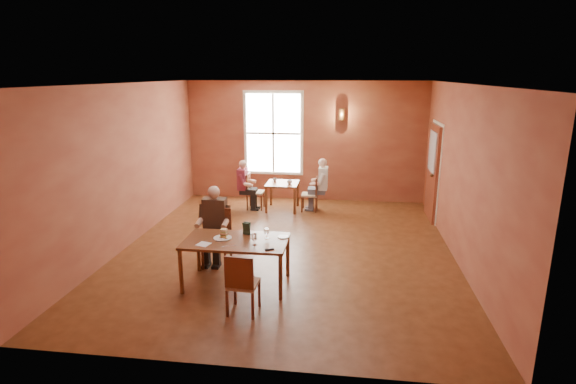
# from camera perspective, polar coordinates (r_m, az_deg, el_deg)

# --- Properties ---
(ground) EXTENTS (6.00, 7.00, 0.01)m
(ground) POSITION_cam_1_polar(r_m,az_deg,el_deg) (8.41, -0.18, -7.28)
(ground) COLOR brown
(ground) RESTS_ON ground
(wall_back) EXTENTS (6.00, 0.04, 3.00)m
(wall_back) POSITION_cam_1_polar(r_m,az_deg,el_deg) (11.40, 2.17, 6.42)
(wall_back) COLOR brown
(wall_back) RESTS_ON ground
(wall_front) EXTENTS (6.00, 0.04, 3.00)m
(wall_front) POSITION_cam_1_polar(r_m,az_deg,el_deg) (4.66, -5.96, -6.22)
(wall_front) COLOR brown
(wall_front) RESTS_ON ground
(wall_left) EXTENTS (0.04, 7.00, 3.00)m
(wall_left) POSITION_cam_1_polar(r_m,az_deg,el_deg) (8.88, -19.79, 3.13)
(wall_left) COLOR brown
(wall_left) RESTS_ON ground
(wall_right) EXTENTS (0.04, 7.00, 3.00)m
(wall_right) POSITION_cam_1_polar(r_m,az_deg,el_deg) (8.14, 21.24, 2.00)
(wall_right) COLOR brown
(wall_right) RESTS_ON ground
(ceiling) EXTENTS (6.00, 7.00, 0.04)m
(ceiling) POSITION_cam_1_polar(r_m,az_deg,el_deg) (7.80, -0.20, 13.61)
(ceiling) COLOR white
(ceiling) RESTS_ON wall_back
(window) EXTENTS (1.36, 0.10, 1.96)m
(window) POSITION_cam_1_polar(r_m,az_deg,el_deg) (11.42, -1.88, 7.45)
(window) COLOR white
(window) RESTS_ON wall_back
(door) EXTENTS (0.12, 1.04, 2.10)m
(door) POSITION_cam_1_polar(r_m,az_deg,el_deg) (10.42, 17.83, 2.40)
(door) COLOR maroon
(door) RESTS_ON ground
(wall_sconce) EXTENTS (0.16, 0.16, 0.28)m
(wall_sconce) POSITION_cam_1_polar(r_m,az_deg,el_deg) (11.17, 6.83, 9.77)
(wall_sconce) COLOR brown
(wall_sconce) RESTS_ON wall_back
(main_table) EXTENTS (1.56, 0.88, 0.73)m
(main_table) POSITION_cam_1_polar(r_m,az_deg,el_deg) (7.00, -6.55, -8.87)
(main_table) COLOR #613116
(main_table) RESTS_ON ground
(chair_diner_main) EXTENTS (0.43, 0.43, 0.96)m
(chair_diner_main) POSITION_cam_1_polar(r_m,az_deg,el_deg) (7.66, -9.06, -5.88)
(chair_diner_main) COLOR #5E3314
(chair_diner_main) RESTS_ON ground
(diner_main) EXTENTS (0.51, 0.51, 1.28)m
(diner_main) POSITION_cam_1_polar(r_m,az_deg,el_deg) (7.58, -9.18, -4.82)
(diner_main) COLOR black
(diner_main) RESTS_ON ground
(chair_empty) EXTENTS (0.41, 0.41, 0.88)m
(chair_empty) POSITION_cam_1_polar(r_m,az_deg,el_deg) (6.20, -5.71, -11.34)
(chair_empty) COLOR brown
(chair_empty) RESTS_ON ground
(plate_food) EXTENTS (0.37, 0.37, 0.04)m
(plate_food) POSITION_cam_1_polar(r_m,az_deg,el_deg) (6.93, -8.31, -5.75)
(plate_food) COLOR white
(plate_food) RESTS_ON main_table
(sandwich) EXTENTS (0.10, 0.10, 0.11)m
(sandwich) POSITION_cam_1_polar(r_m,az_deg,el_deg) (6.98, -8.13, -5.26)
(sandwich) COLOR #DFAF6F
(sandwich) RESTS_ON main_table
(goblet_a) EXTENTS (0.07, 0.07, 0.18)m
(goblet_a) POSITION_cam_1_polar(r_m,az_deg,el_deg) (6.85, -2.73, -5.23)
(goblet_a) COLOR white
(goblet_a) RESTS_ON main_table
(goblet_c) EXTENTS (0.09, 0.09, 0.19)m
(goblet_c) POSITION_cam_1_polar(r_m,az_deg,el_deg) (6.61, -4.31, -5.98)
(goblet_c) COLOR white
(goblet_c) RESTS_ON main_table
(menu_stand) EXTENTS (0.13, 0.09, 0.20)m
(menu_stand) POSITION_cam_1_polar(r_m,az_deg,el_deg) (7.04, -5.27, -4.63)
(menu_stand) COLOR #213829
(menu_stand) RESTS_ON main_table
(knife) EXTENTS (0.20, 0.09, 0.00)m
(knife) POSITION_cam_1_polar(r_m,az_deg,el_deg) (6.64, -7.47, -6.81)
(knife) COLOR white
(knife) RESTS_ON main_table
(napkin) EXTENTS (0.22, 0.22, 0.01)m
(napkin) POSITION_cam_1_polar(r_m,az_deg,el_deg) (6.76, -10.68, -6.53)
(napkin) COLOR white
(napkin) RESTS_ON main_table
(side_plate) EXTENTS (0.23, 0.23, 0.01)m
(side_plate) POSITION_cam_1_polar(r_m,az_deg,el_deg) (6.93, -0.63, -5.70)
(side_plate) COLOR white
(side_plate) RESTS_ON main_table
(sunglasses) EXTENTS (0.13, 0.11, 0.02)m
(sunglasses) POSITION_cam_1_polar(r_m,az_deg,el_deg) (6.45, -2.37, -7.29)
(sunglasses) COLOR black
(sunglasses) RESTS_ON main_table
(second_table) EXTENTS (0.75, 0.75, 0.66)m
(second_table) POSITION_cam_1_polar(r_m,az_deg,el_deg) (10.70, -0.71, -0.54)
(second_table) COLOR brown
(second_table) RESTS_ON ground
(chair_diner_white) EXTENTS (0.36, 0.36, 0.82)m
(chair_diner_white) POSITION_cam_1_polar(r_m,az_deg,el_deg) (10.61, 2.76, -0.24)
(chair_diner_white) COLOR #48270F
(chair_diner_white) RESTS_ON ground
(diner_white) EXTENTS (0.48, 0.48, 1.21)m
(diner_white) POSITION_cam_1_polar(r_m,az_deg,el_deg) (10.56, 2.94, 0.77)
(diner_white) COLOR silver
(diner_white) RESTS_ON ground
(chair_diner_maroon) EXTENTS (0.38, 0.38, 0.86)m
(chair_diner_maroon) POSITION_cam_1_polar(r_m,az_deg,el_deg) (10.78, -4.13, 0.09)
(chair_diner_maroon) COLOR brown
(chair_diner_maroon) RESTS_ON ground
(diner_maroon) EXTENTS (0.46, 0.46, 1.15)m
(diner_maroon) POSITION_cam_1_polar(r_m,az_deg,el_deg) (10.75, -4.30, 0.85)
(diner_maroon) COLOR #531111
(diner_maroon) RESTS_ON ground
(cup_a) EXTENTS (0.15, 0.15, 0.09)m
(cup_a) POSITION_cam_1_polar(r_m,az_deg,el_deg) (10.50, 0.19, 1.28)
(cup_a) COLOR white
(cup_a) RESTS_ON second_table
(cup_b) EXTENTS (0.10, 0.10, 0.09)m
(cup_b) POSITION_cam_1_polar(r_m,az_deg,el_deg) (10.75, -1.67, 1.56)
(cup_b) COLOR silver
(cup_b) RESTS_ON second_table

